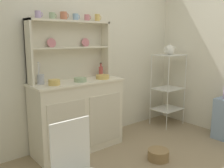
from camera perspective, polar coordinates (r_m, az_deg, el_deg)
The scene contains 17 objects.
wall_back at distance 3.39m, azimuth -5.66°, elevation 7.98°, with size 3.84×0.05×2.50m, color silver.
hutch_cabinet at distance 3.14m, azimuth -7.90°, elevation -7.08°, with size 1.16×0.45×0.89m.
hutch_shelf_unit at distance 3.13m, azimuth -9.90°, elevation 8.76°, with size 1.08×0.18×0.73m.
bakers_rack at distance 4.05m, azimuth 12.88°, elevation 0.14°, with size 0.46×0.36×1.15m.
floor_basket at distance 3.03m, azimuth 10.69°, elevation -15.83°, with size 0.25×0.25×0.12m, color #93754C.
cup_lilac_0 at distance 2.93m, azimuth -16.78°, elevation 15.16°, with size 0.08×0.07×0.08m.
cup_sage_1 at distance 3.00m, azimuth -13.68°, elevation 15.10°, with size 0.08×0.07×0.08m.
cup_terracotta_2 at distance 3.06m, azimuth -11.14°, elevation 15.26°, with size 0.10×0.08×0.09m.
cup_sky_3 at distance 3.14m, azimuth -8.44°, elevation 15.10°, with size 0.09×0.07×0.08m.
cup_rose_4 at distance 3.23m, azimuth -5.80°, elevation 15.03°, with size 0.08×0.07×0.08m.
cup_gold_5 at distance 3.33m, azimuth -3.41°, elevation 15.06°, with size 0.08×0.07×0.09m.
bowl_mixing_large at distance 2.80m, azimuth -13.25°, elevation 0.38°, with size 0.13×0.13×0.06m, color #DBB760.
bowl_floral_medium at distance 2.97m, azimuth -7.38°, elevation 1.00°, with size 0.15×0.15×0.05m, color #9EB78E.
bowl_cream_small at distance 3.16m, azimuth -2.17°, elevation 1.68°, with size 0.17×0.17×0.05m, color #DBB760.
jam_bottle at distance 3.33m, azimuth -2.60°, elevation 3.01°, with size 0.06×0.06×0.19m.
utensil_jar at distance 2.90m, azimuth -16.22°, elevation 1.15°, with size 0.08×0.08×0.25m.
porcelain_teapot at distance 3.99m, azimuth 13.19°, elevation 7.76°, with size 0.24×0.15×0.17m.
Camera 1 is at (-1.88, -1.19, 1.40)m, focal length 39.41 mm.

